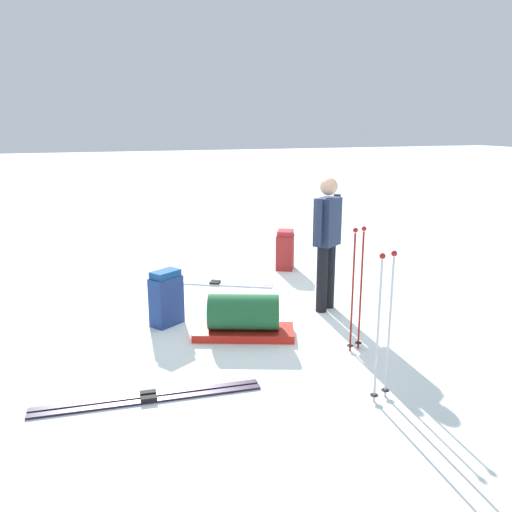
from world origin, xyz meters
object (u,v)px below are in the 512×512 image
object	(u,v)px
skier_standing	(327,237)
gear_sled	(244,317)
ski_pair_near	(215,283)
backpack_large_dark	(166,298)
backpack_bright	(285,250)
ski_poles_planted_far	(384,320)
ski_pair_far	(148,398)
ski_poles_planted_near	(357,283)

from	to	relation	value
skier_standing	gear_sled	xyz separation A→B (m)	(1.28, 0.49, -0.73)
ski_pair_near	gear_sled	xyz separation A→B (m)	(0.24, 2.04, 0.21)
ski_pair_near	gear_sled	distance (m)	2.06
gear_sled	backpack_large_dark	bearing A→B (deg)	-41.61
backpack_bright	ski_poles_planted_far	world-z (taller)	ski_poles_planted_far
ski_pair_near	ski_pair_far	bearing A→B (deg)	64.46
ski_poles_planted_near	ski_poles_planted_far	bearing A→B (deg)	71.95
ski_pair_far	ski_poles_planted_far	size ratio (longest dim) A/B	1.51
ski_poles_planted_near	gear_sled	xyz separation A→B (m)	(0.99, -0.75, -0.51)
ski_pair_near	backpack_bright	world-z (taller)	backpack_bright
ski_pair_near	ski_pair_far	xyz separation A→B (m)	(1.48, 3.10, -0.00)
backpack_large_dark	backpack_bright	size ratio (longest dim) A/B	1.03
ski_poles_planted_near	backpack_bright	bearing A→B (deg)	-100.06
backpack_bright	backpack_large_dark	bearing A→B (deg)	38.32
backpack_bright	ski_poles_planted_near	world-z (taller)	ski_poles_planted_near
backpack_large_dark	ski_poles_planted_far	world-z (taller)	ski_poles_planted_far
backpack_bright	ski_pair_far	bearing A→B (deg)	51.67
ski_pair_far	ski_poles_planted_far	world-z (taller)	ski_poles_planted_far
backpack_large_dark	ski_poles_planted_near	distance (m)	2.27
backpack_large_dark	backpack_bright	xyz separation A→B (m)	(-2.31, -1.82, -0.01)
ski_pair_near	ski_poles_planted_far	size ratio (longest dim) A/B	1.20
ski_pair_far	backpack_bright	bearing A→B (deg)	-128.33
skier_standing	ski_poles_planted_far	xyz separation A→B (m)	(0.61, 2.24, -0.22)
skier_standing	backpack_bright	xyz separation A→B (m)	(-0.28, -1.99, -0.64)
ski_poles_planted_near	backpack_large_dark	bearing A→B (deg)	-39.18
skier_standing	backpack_large_dark	distance (m)	2.12
ski_pair_near	backpack_large_dark	world-z (taller)	backpack_large_dark
ski_poles_planted_far	gear_sled	xyz separation A→B (m)	(0.66, -1.75, -0.51)
ski_poles_planted_far	gear_sled	size ratio (longest dim) A/B	1.09
ski_pair_near	ski_poles_planted_far	world-z (taller)	ski_poles_planted_far
ski_pair_near	backpack_large_dark	distance (m)	1.72
backpack_large_dark	ski_poles_planted_far	bearing A→B (deg)	120.28
backpack_large_dark	ski_poles_planted_near	world-z (taller)	ski_poles_planted_near
ski_poles_planted_near	gear_sled	bearing A→B (deg)	-37.23
skier_standing	ski_pair_far	xyz separation A→B (m)	(2.52, 1.56, -0.94)
ski_pair_near	backpack_bright	distance (m)	1.43
ski_pair_far	backpack_bright	distance (m)	4.53
skier_standing	ski_pair_far	world-z (taller)	skier_standing
ski_poles_planted_far	gear_sled	world-z (taller)	ski_poles_planted_far
ski_poles_planted_far	backpack_bright	bearing A→B (deg)	-101.99
ski_pair_near	gear_sled	size ratio (longest dim) A/B	1.31
backpack_bright	ski_poles_planted_far	xyz separation A→B (m)	(0.90, 4.23, 0.42)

